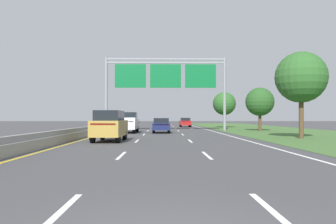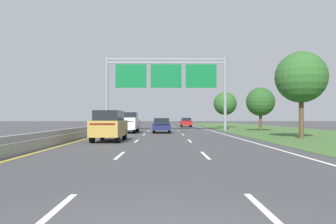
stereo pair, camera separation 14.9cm
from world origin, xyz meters
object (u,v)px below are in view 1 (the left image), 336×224
at_px(car_gold_left_lane_suv, 110,125).
at_px(roadside_tree_near, 301,77).
at_px(pickup_truck_white, 128,123).
at_px(car_red_right_lane_sedan, 185,122).
at_px(roadside_tree_mid, 260,102).
at_px(car_navy_centre_lane_sedan, 161,125).
at_px(roadside_tree_far, 224,104).
at_px(overhead_sign_gantry, 166,79).

bearing_deg(car_gold_left_lane_suv, roadside_tree_near, -77.98).
distance_m(pickup_truck_white, car_gold_left_lane_suv, 13.11).
xyz_separation_m(car_red_right_lane_sedan, roadside_tree_mid, (7.83, -17.92, 2.70)).
height_order(car_navy_centre_lane_sedan, roadside_tree_near, roadside_tree_near).
bearing_deg(car_gold_left_lane_suv, roadside_tree_far, -22.08).
bearing_deg(roadside_tree_far, pickup_truck_white, -127.26).
bearing_deg(roadside_tree_far, car_navy_centre_lane_sedan, -118.94).
height_order(roadside_tree_near, roadside_tree_mid, roadside_tree_near).
bearing_deg(car_red_right_lane_sedan, overhead_sign_gantry, 167.58).
xyz_separation_m(car_gold_left_lane_suv, roadside_tree_far, (13.54, 31.00, 2.74)).
relative_size(car_navy_centre_lane_sedan, roadside_tree_mid, 0.84).
bearing_deg(car_red_right_lane_sedan, car_gold_left_lane_suv, 167.50).
bearing_deg(pickup_truck_white, roadside_tree_far, -36.79).
xyz_separation_m(overhead_sign_gantry, car_red_right_lane_sedan, (3.53, 16.64, -5.62)).
bearing_deg(roadside_tree_far, car_gold_left_lane_suv, -113.59).
height_order(overhead_sign_gantry, car_navy_centre_lane_sedan, overhead_sign_gantry).
relative_size(overhead_sign_gantry, pickup_truck_white, 2.78).
height_order(car_gold_left_lane_suv, roadside_tree_mid, roadside_tree_mid).
bearing_deg(car_navy_centre_lane_sedan, roadside_tree_mid, -69.30).
bearing_deg(roadside_tree_near, car_navy_centre_lane_sedan, 136.90).
distance_m(roadside_tree_mid, roadside_tree_far, 13.73).
bearing_deg(roadside_tree_mid, roadside_tree_far, 97.68).
height_order(car_gold_left_lane_suv, car_navy_centre_lane_sedan, car_gold_left_lane_suv).
bearing_deg(overhead_sign_gantry, roadside_tree_far, 52.31).
distance_m(overhead_sign_gantry, roadside_tree_mid, 11.80).
bearing_deg(roadside_tree_mid, roadside_tree_near, -93.85).
height_order(overhead_sign_gantry, roadside_tree_near, overhead_sign_gantry).
bearing_deg(roadside_tree_far, roadside_tree_mid, -82.32).
distance_m(car_gold_left_lane_suv, car_red_right_lane_sedan, 36.11).
bearing_deg(roadside_tree_mid, car_gold_left_lane_suv, -131.47).
height_order(car_red_right_lane_sedan, roadside_tree_far, roadside_tree_far).
height_order(overhead_sign_gantry, car_gold_left_lane_suv, overhead_sign_gantry).
xyz_separation_m(overhead_sign_gantry, roadside_tree_far, (9.52, 12.33, -2.61)).
bearing_deg(pickup_truck_white, roadside_tree_near, -125.38).
distance_m(car_gold_left_lane_suv, car_navy_centre_lane_sedan, 13.32).
relative_size(car_red_right_lane_sedan, car_navy_centre_lane_sedan, 1.00).
relative_size(overhead_sign_gantry, roadside_tree_mid, 2.87).
bearing_deg(overhead_sign_gantry, car_gold_left_lane_suv, -102.13).
xyz_separation_m(car_navy_centre_lane_sedan, roadside_tree_far, (10.04, 18.15, 3.02)).
relative_size(pickup_truck_white, roadside_tree_mid, 1.03).
distance_m(car_navy_centre_lane_sedan, roadside_tree_mid, 13.00).
height_order(pickup_truck_white, roadside_tree_mid, roadside_tree_mid).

